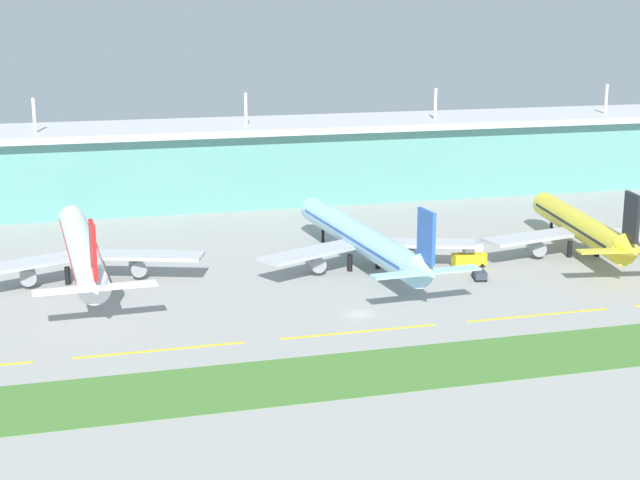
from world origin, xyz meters
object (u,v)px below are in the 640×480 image
object	(u,v)px
airliner_middle	(362,239)
fuel_truck	(470,257)
airliner_near	(82,250)
airliner_far	(582,227)
pushback_tug	(480,274)

from	to	relation	value
airliner_middle	fuel_truck	world-z (taller)	airliner_middle
airliner_near	airliner_middle	xyz separation A→B (m)	(57.57, -5.65, 0.00)
airliner_near	airliner_far	xyz separation A→B (m)	(108.49, -8.41, -0.01)
airliner_middle	fuel_truck	size ratio (longest dim) A/B	10.00
fuel_truck	airliner_far	bearing A→B (deg)	5.58
airliner_far	pushback_tug	bearing A→B (deg)	-158.04
airliner_near	fuel_truck	distance (m)	81.10
airliner_far	fuel_truck	xyz separation A→B (m)	(-28.28, -2.76, -4.18)
fuel_truck	airliner_middle	bearing A→B (deg)	166.28
airliner_near	pushback_tug	xyz separation A→B (m)	(78.10, -20.67, -5.36)
airliner_middle	pushback_tug	size ratio (longest dim) A/B	14.95
airliner_far	pushback_tug	xyz separation A→B (m)	(-30.39, -12.25, -5.34)
airliner_middle	pushback_tug	world-z (taller)	airliner_middle
airliner_middle	airliner_far	world-z (taller)	same
airliner_middle	airliner_far	distance (m)	51.00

